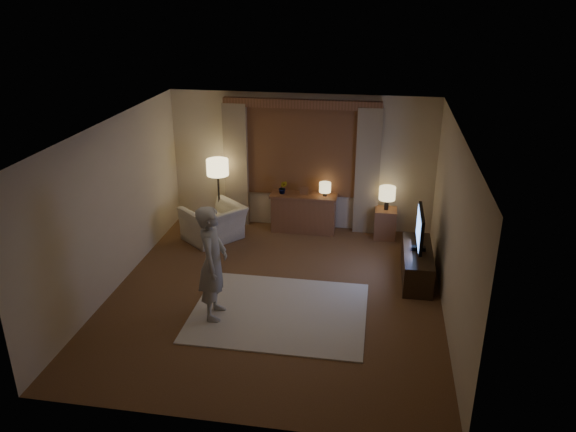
% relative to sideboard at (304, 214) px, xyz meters
% --- Properties ---
extents(room, '(5.04, 5.54, 2.64)m').
position_rel_sideboard_xyz_m(room, '(-0.08, -2.00, 0.98)').
color(room, brown).
rests_on(room, ground).
extents(rug, '(2.50, 2.00, 0.02)m').
position_rel_sideboard_xyz_m(rug, '(0.07, -2.97, -0.34)').
color(rug, beige).
rests_on(rug, floor).
extents(sideboard, '(1.20, 0.40, 0.70)m').
position_rel_sideboard_xyz_m(sideboard, '(0.00, 0.00, 0.00)').
color(sideboard, brown).
rests_on(sideboard, floor).
extents(picture_frame, '(0.16, 0.02, 0.20)m').
position_rel_sideboard_xyz_m(picture_frame, '(0.00, 0.00, 0.45)').
color(picture_frame, brown).
rests_on(picture_frame, sideboard).
extents(plant, '(0.17, 0.13, 0.30)m').
position_rel_sideboard_xyz_m(plant, '(-0.40, 0.00, 0.50)').
color(plant, '#999999').
rests_on(plant, sideboard).
extents(table_lamp_sideboard, '(0.22, 0.22, 0.30)m').
position_rel_sideboard_xyz_m(table_lamp_sideboard, '(0.40, 0.00, 0.55)').
color(table_lamp_sideboard, black).
rests_on(table_lamp_sideboard, sideboard).
extents(floor_lamp, '(0.41, 0.41, 1.41)m').
position_rel_sideboard_xyz_m(floor_lamp, '(-1.60, -0.20, 0.83)').
color(floor_lamp, black).
rests_on(floor_lamp, floor).
extents(armchair, '(1.31, 1.33, 0.65)m').
position_rel_sideboard_xyz_m(armchair, '(-1.58, -0.68, -0.02)').
color(armchair, beige).
rests_on(armchair, floor).
extents(side_table, '(0.40, 0.40, 0.56)m').
position_rel_sideboard_xyz_m(side_table, '(1.55, -0.05, -0.07)').
color(side_table, brown).
rests_on(side_table, floor).
extents(table_lamp_side, '(0.30, 0.30, 0.44)m').
position_rel_sideboard_xyz_m(table_lamp_side, '(1.55, -0.05, 0.52)').
color(table_lamp_side, black).
rests_on(table_lamp_side, side_table).
extents(tv_stand, '(0.45, 1.40, 0.50)m').
position_rel_sideboard_xyz_m(tv_stand, '(2.07, -1.58, -0.10)').
color(tv_stand, black).
rests_on(tv_stand, floor).
extents(tv, '(0.22, 0.92, 0.66)m').
position_rel_sideboard_xyz_m(tv, '(2.06, -1.58, 0.52)').
color(tv, black).
rests_on(tv, tv_stand).
extents(person, '(0.44, 0.64, 1.67)m').
position_rel_sideboard_xyz_m(person, '(-0.82, -3.21, 0.51)').
color(person, gray).
rests_on(person, rug).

